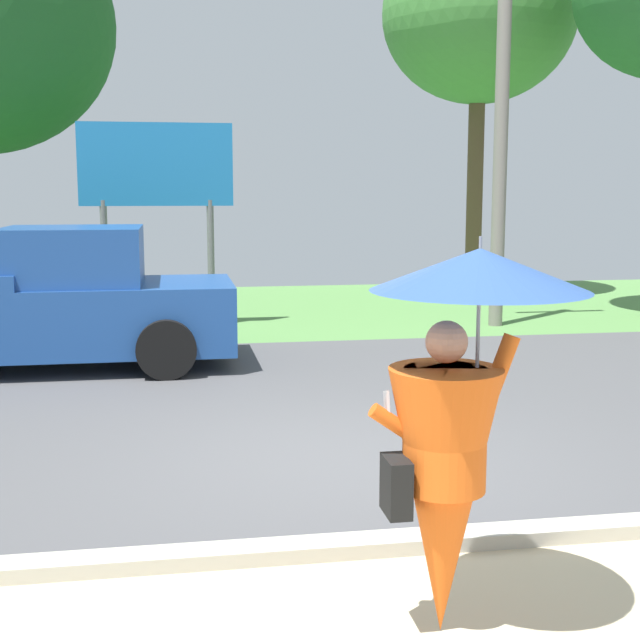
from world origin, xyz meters
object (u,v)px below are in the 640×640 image
at_px(pickup_truck, 39,303).
at_px(utility_pole, 501,120).
at_px(tree_left_far, 479,15).
at_px(monk_pedestrian, 454,423).
at_px(roadside_billboard, 156,179).

bearing_deg(pickup_truck, utility_pole, 18.61).
distance_m(utility_pole, tree_left_far, 5.29).
height_order(pickup_truck, tree_left_far, tree_left_far).
xyz_separation_m(pickup_truck, utility_pole, (7.38, 2.45, 2.69)).
xyz_separation_m(monk_pedestrian, utility_pole, (4.18, 10.15, 2.40)).
relative_size(pickup_truck, utility_pole, 0.77).
relative_size(pickup_truck, roadside_billboard, 1.49).
bearing_deg(tree_left_far, monk_pedestrian, -110.07).
relative_size(monk_pedestrian, tree_left_far, 0.26).
height_order(monk_pedestrian, pickup_truck, monk_pedestrian).
distance_m(roadside_billboard, tree_left_far, 8.68).
bearing_deg(utility_pole, tree_left_far, 75.42).
relative_size(pickup_truck, tree_left_far, 0.64).
bearing_deg(monk_pedestrian, roadside_billboard, 102.02).
distance_m(monk_pedestrian, tree_left_far, 16.33).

